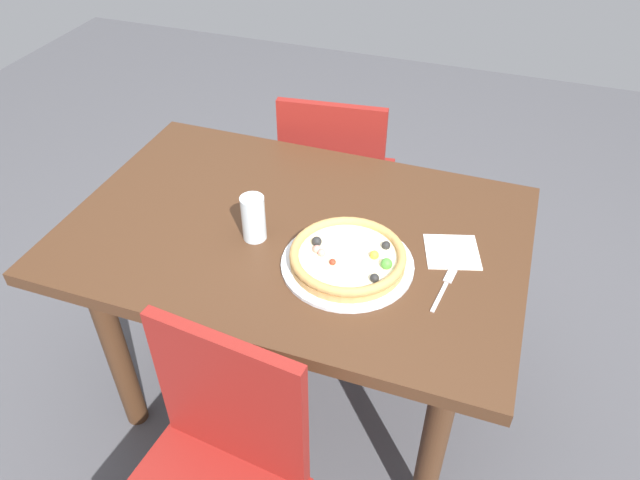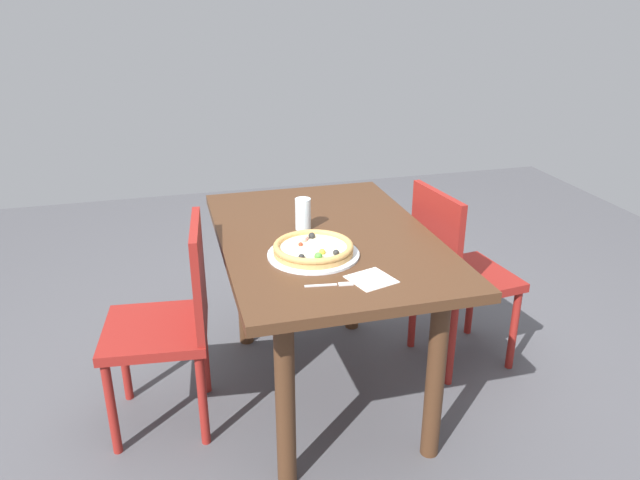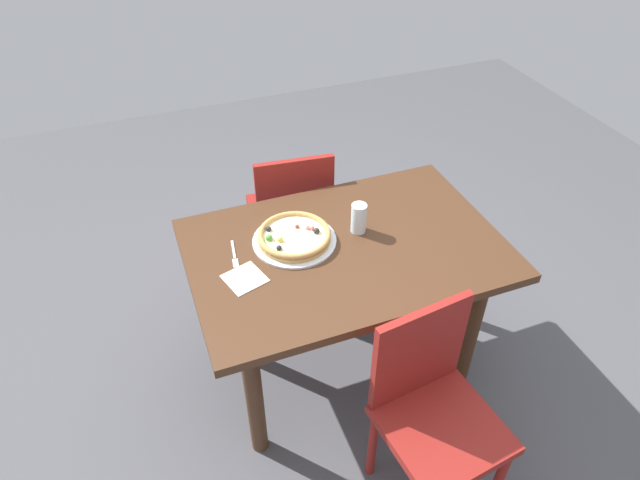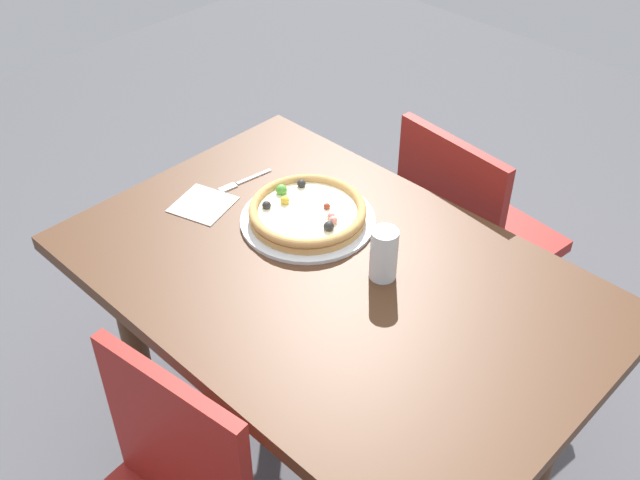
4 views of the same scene
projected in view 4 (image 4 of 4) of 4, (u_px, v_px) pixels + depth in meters
ground_plane at (331, 464)px, 2.26m from camera, size 6.00×6.00×0.00m
dining_table at (333, 309)px, 1.86m from camera, size 1.27×0.85×0.75m
chair_near at (468, 238)px, 2.33m from camera, size 0.44×0.44×0.87m
plate at (308, 220)px, 1.94m from camera, size 0.34×0.34×0.01m
pizza at (307, 212)px, 1.93m from camera, size 0.30×0.30×0.05m
fork at (241, 182)px, 2.08m from camera, size 0.04×0.17×0.00m
drinking_glass at (384, 254)px, 1.74m from camera, size 0.06×0.06×0.13m
napkin at (203, 204)px, 2.00m from camera, size 0.17×0.17×0.00m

